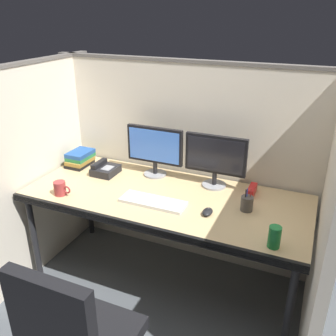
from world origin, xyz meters
name	(u,v)px	position (x,y,z in m)	size (l,w,h in m)	color
ground_plane	(148,309)	(0.00, 0.00, 0.00)	(8.00, 8.00, 0.00)	#4C5156
cubicle_partition_rear	(188,165)	(0.00, 0.74, 0.79)	(2.21, 0.06, 1.57)	beige
cubicle_partition_left	(38,170)	(-0.99, 0.20, 0.79)	(0.06, 1.41, 1.57)	beige
cubicle_partition_right	(324,229)	(0.99, 0.20, 0.79)	(0.06, 1.41, 1.57)	beige
desk	(164,202)	(0.00, 0.29, 0.69)	(1.90, 0.80, 0.74)	tan
monitor_left	(155,148)	(-0.20, 0.57, 0.96)	(0.43, 0.17, 0.37)	gray
monitor_right	(215,158)	(0.26, 0.56, 0.96)	(0.43, 0.17, 0.37)	gray
keyboard_main	(153,202)	(-0.03, 0.17, 0.75)	(0.43, 0.15, 0.02)	silver
computer_mouse	(208,212)	(0.34, 0.18, 0.76)	(0.06, 0.10, 0.04)	black
coffee_mug	(60,188)	(-0.65, 0.03, 0.79)	(0.13, 0.08, 0.09)	#993333
book_stack	(80,158)	(-0.83, 0.50, 0.80)	(0.16, 0.23, 0.12)	black
soda_can	(274,237)	(0.76, 0.00, 0.80)	(0.07, 0.07, 0.12)	#197233
desk_phone	(105,170)	(-0.56, 0.44, 0.77)	(0.17, 0.19, 0.09)	black
red_stapler	(252,190)	(0.53, 0.55, 0.77)	(0.04, 0.15, 0.06)	red
pen_cup	(247,203)	(0.54, 0.32, 0.79)	(0.08, 0.08, 0.15)	#4C4742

